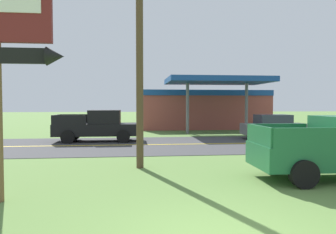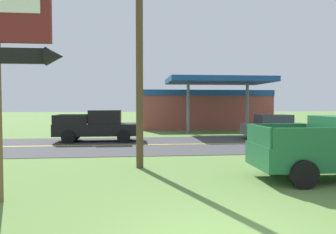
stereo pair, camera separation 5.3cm
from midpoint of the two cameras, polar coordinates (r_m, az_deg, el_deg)
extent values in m
cube|color=#3D3D3F|center=(18.24, -1.77, -4.99)|extent=(140.00, 8.00, 0.02)
cube|color=gold|center=(18.24, -1.77, -4.94)|extent=(126.00, 0.20, 0.01)
cone|color=black|center=(8.03, -19.73, 10.20)|extent=(0.40, 0.44, 0.44)
cylinder|color=brown|center=(11.84, -5.26, 13.75)|extent=(0.26, 0.26, 9.36)
cube|color=#A84C42|center=(31.41, 5.95, 1.35)|extent=(12.00, 6.00, 3.60)
cube|color=#19478C|center=(28.45, 7.25, 4.37)|extent=(12.00, 0.12, 0.50)
cube|color=#19478C|center=(25.64, 8.80, 6.49)|extent=(8.00, 5.00, 0.40)
cylinder|color=slate|center=(25.06, 3.46, 1.80)|extent=(0.24, 0.24, 4.20)
cylinder|color=slate|center=(26.29, 13.83, 1.76)|extent=(0.24, 0.24, 4.20)
cube|color=#1E6038|center=(11.25, 18.93, -2.56)|extent=(1.95, 0.15, 0.56)
cube|color=#1E6038|center=(9.61, 23.43, -3.44)|extent=(1.95, 0.15, 0.56)
cube|color=#1E6038|center=(10.03, 16.00, -3.10)|extent=(0.15, 1.88, 0.56)
cylinder|color=black|center=(11.40, 18.34, -7.56)|extent=(0.80, 0.29, 0.80)
cylinder|color=black|center=(9.67, 23.05, -9.40)|extent=(0.80, 0.29, 0.80)
cube|color=black|center=(20.23, -12.59, -2.18)|extent=(5.20, 1.96, 0.72)
cube|color=black|center=(20.13, -11.34, 0.03)|extent=(1.90, 1.80, 0.84)
cube|color=#28333D|center=(20.07, -8.81, 0.04)|extent=(0.10, 1.66, 0.71)
cube|color=black|center=(21.32, -16.40, -0.27)|extent=(1.95, 0.12, 0.56)
cube|color=black|center=(19.51, -17.37, -0.51)|extent=(1.95, 0.12, 0.56)
cube|color=black|center=(20.62, -19.53, -0.39)|extent=(0.12, 1.88, 0.56)
cylinder|color=black|center=(21.11, -7.93, -2.94)|extent=(0.80, 0.28, 0.80)
cylinder|color=black|center=(19.17, -8.11, -3.48)|extent=(0.80, 0.28, 0.80)
cylinder|color=black|center=(21.46, -16.57, -2.93)|extent=(0.80, 0.28, 0.80)
cylinder|color=black|center=(19.54, -17.61, -3.45)|extent=(0.80, 0.28, 0.80)
cube|color=slate|center=(22.12, 18.55, -2.07)|extent=(4.20, 1.76, 0.72)
cube|color=#2D3842|center=(22.02, 18.22, -0.37)|extent=(2.10, 1.56, 0.60)
cylinder|color=black|center=(23.51, 20.53, -2.73)|extent=(0.64, 0.24, 0.64)
cylinder|color=black|center=(21.95, 22.59, -3.11)|extent=(0.64, 0.24, 0.64)
cylinder|color=black|center=(22.46, 14.57, -2.88)|extent=(0.64, 0.24, 0.64)
cylinder|color=black|center=(20.83, 16.29, -3.30)|extent=(0.64, 0.24, 0.64)
camera|label=1|loc=(0.03, -90.12, 0.00)|focal=33.98mm
camera|label=2|loc=(0.03, 89.88, 0.00)|focal=33.98mm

